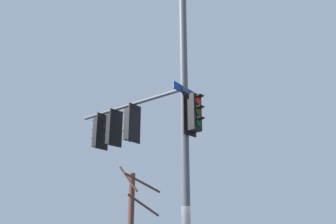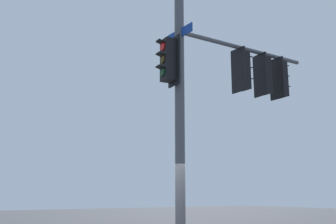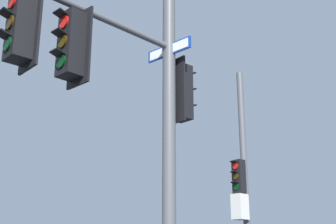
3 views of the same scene
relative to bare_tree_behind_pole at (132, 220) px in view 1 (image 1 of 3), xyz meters
The scene contains 2 objects.
main_signal_pole_assembly 6.64m from the bare_tree_behind_pole, 40.07° to the right, with size 5.31×3.89×9.91m.
bare_tree_behind_pole is the anchor object (origin of this frame).
Camera 1 is at (5.40, -8.14, 1.74)m, focal length 37.87 mm.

